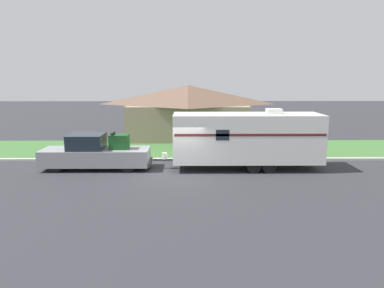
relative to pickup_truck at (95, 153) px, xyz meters
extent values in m
plane|color=#2D2D33|center=(4.78, -1.71, -0.88)|extent=(120.00, 120.00, 0.00)
cube|color=beige|center=(4.78, 2.04, -0.81)|extent=(80.00, 0.30, 0.14)
cube|color=#3D6B33|center=(4.78, 5.69, -0.86)|extent=(80.00, 7.00, 0.03)
cube|color=gray|center=(5.15, 10.89, 0.53)|extent=(9.65, 6.19, 2.81)
pyramid|color=brown|center=(5.15, 10.89, 2.72)|extent=(10.43, 6.69, 1.58)
cube|color=#4C3828|center=(5.15, 7.83, 0.17)|extent=(1.00, 0.06, 2.10)
cylinder|color=black|center=(-1.99, -0.80, -0.44)|extent=(0.88, 0.28, 0.88)
cylinder|color=black|center=(-1.99, 0.80, -0.44)|extent=(0.88, 0.28, 0.88)
cylinder|color=black|center=(1.92, -0.80, -0.44)|extent=(0.88, 0.28, 0.88)
cylinder|color=black|center=(1.92, 0.80, -0.44)|extent=(0.88, 0.28, 0.88)
cube|color=gray|center=(-1.11, 0.00, -0.19)|extent=(3.64, 1.96, 0.90)
cube|color=#19232D|center=(-0.46, 0.00, 0.67)|extent=(1.89, 1.81, 0.82)
cube|color=gray|center=(1.85, 0.00, -0.19)|extent=(2.27, 1.96, 0.90)
cube|color=#333333|center=(3.04, 0.00, -0.52)|extent=(0.12, 1.77, 0.20)
cube|color=#194C1E|center=(1.34, 0.00, 0.66)|extent=(1.05, 0.83, 0.80)
cube|color=black|center=(1.01, 0.00, 1.14)|extent=(0.10, 0.91, 0.08)
cylinder|color=black|center=(8.66, -1.09, -0.50)|extent=(0.75, 0.22, 0.75)
cylinder|color=black|center=(8.66, 1.09, -0.50)|extent=(0.75, 0.22, 0.75)
cylinder|color=black|center=(9.49, -1.09, -0.50)|extent=(0.75, 0.22, 0.75)
cylinder|color=black|center=(9.49, 1.09, -0.50)|extent=(0.75, 0.22, 0.75)
cube|color=silver|center=(8.43, 0.00, 0.89)|extent=(8.12, 2.47, 2.63)
cube|color=#5B1E1E|center=(8.43, -1.24, 1.22)|extent=(7.96, 0.01, 0.14)
cube|color=#383838|center=(3.80, 0.00, -0.38)|extent=(1.14, 0.12, 0.10)
cylinder|color=silver|center=(3.86, 0.00, -0.15)|extent=(0.28, 0.28, 0.36)
cube|color=silver|center=(9.89, 0.00, 2.34)|extent=(0.80, 0.68, 0.28)
cube|color=#19232D|center=(6.97, -1.24, 1.22)|extent=(0.70, 0.01, 0.56)
cylinder|color=brown|center=(-0.01, 2.96, -0.36)|extent=(0.09, 0.09, 1.03)
cube|color=#B2B2B2|center=(-0.01, 2.96, 0.26)|extent=(0.48, 0.20, 0.22)
camera|label=1|loc=(5.17, -20.44, 4.23)|focal=35.00mm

